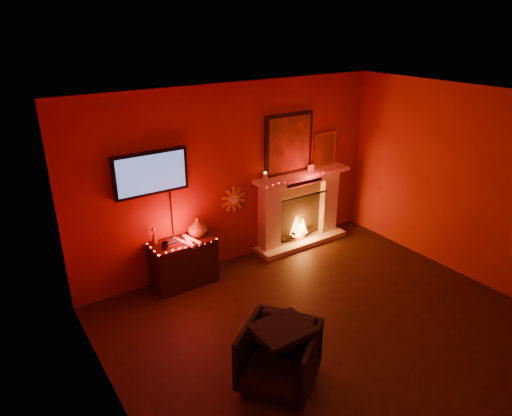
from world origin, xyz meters
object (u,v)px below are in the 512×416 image
(console_table, at_px, (184,259))
(tv, at_px, (151,173))
(fireplace, at_px, (299,202))
(sunburst_clock, at_px, (234,199))
(armchair, at_px, (279,357))

(console_table, bearing_deg, tv, 146.78)
(tv, bearing_deg, fireplace, -1.50)
(sunburst_clock, bearing_deg, tv, -178.76)
(fireplace, bearing_deg, armchair, -132.19)
(tv, bearing_deg, armchair, -84.39)
(sunburst_clock, bearing_deg, fireplace, -4.37)
(console_table, bearing_deg, sunburst_clock, 13.00)
(tv, xyz_separation_m, console_table, (0.29, -0.19, -1.27))
(fireplace, distance_m, armchair, 3.29)
(tv, distance_m, armchair, 2.82)
(fireplace, xyz_separation_m, console_table, (-2.14, -0.13, -0.34))
(console_table, relative_size, armchair, 1.28)
(fireplace, relative_size, sunburst_clock, 5.45)
(fireplace, bearing_deg, console_table, -176.56)
(fireplace, height_order, console_table, fireplace)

